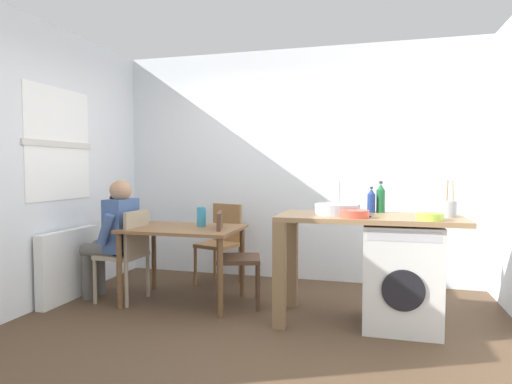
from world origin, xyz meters
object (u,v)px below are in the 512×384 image
object	(u,v)px
chair_spare_by_wall	(222,239)
colander	(430,216)
seated_person	(114,233)
mixing_bowl	(355,213)
washing_machine	(401,275)
dining_table	(183,237)
chair_person_seat	(128,250)
bottle_tall_green	(371,201)
utensil_crock	(450,208)
bottle_squat_brown	(381,198)
chair_opposite	(231,253)
vase	(201,217)

from	to	relation	value
chair_spare_by_wall	colander	world-z (taller)	colander
seated_person	mixing_bowl	distance (m)	2.38
seated_person	washing_machine	size ratio (longest dim) A/B	1.40
dining_table	washing_machine	bearing A→B (deg)	-3.91
chair_person_seat	chair_spare_by_wall	distance (m)	1.10
seated_person	bottle_tall_green	distance (m)	2.50
bottle_tall_green	utensil_crock	xyz separation A→B (m)	(0.61, -0.20, -0.03)
seated_person	bottle_squat_brown	size ratio (longest dim) A/B	4.31
chair_person_seat	colander	distance (m)	2.79
seated_person	washing_machine	xyz separation A→B (m)	(2.72, -0.04, -0.24)
mixing_bowl	chair_person_seat	bearing A→B (deg)	173.99
bottle_tall_green	utensil_crock	size ratio (longest dim) A/B	0.77
chair_person_seat	utensil_crock	world-z (taller)	utensil_crock
chair_opposite	washing_machine	bearing A→B (deg)	67.46
washing_machine	mixing_bowl	bearing A→B (deg)	-151.85
seated_person	colander	size ratio (longest dim) A/B	6.00
colander	vase	xyz separation A→B (m)	(-2.05, 0.45, -0.11)
bottle_tall_green	vase	world-z (taller)	bottle_tall_green
dining_table	colander	size ratio (longest dim) A/B	5.50
seated_person	washing_machine	bearing A→B (deg)	-87.13
chair_spare_by_wall	mixing_bowl	distance (m)	1.93
dining_table	washing_machine	world-z (taller)	washing_machine
washing_machine	bottle_tall_green	size ratio (longest dim) A/B	3.75
bottle_tall_green	utensil_crock	bearing A→B (deg)	-18.12
dining_table	mixing_bowl	xyz separation A→B (m)	(1.64, -0.33, 0.31)
mixing_bowl	utensil_crock	distance (m)	0.78
utensil_crock	vase	size ratio (longest dim) A/B	1.55
chair_opposite	vase	xyz separation A→B (m)	(-0.33, 0.07, 0.33)
colander	bottle_tall_green	bearing A→B (deg)	132.60
vase	chair_opposite	bearing A→B (deg)	-12.18
dining_table	mixing_bowl	distance (m)	1.70
dining_table	chair_person_seat	world-z (taller)	chair_person_seat
mixing_bowl	vase	size ratio (longest dim) A/B	1.16
chair_spare_by_wall	chair_opposite	bearing A→B (deg)	132.29
colander	vase	bearing A→B (deg)	167.47
utensil_crock	vase	bearing A→B (deg)	175.25
chair_spare_by_wall	bottle_tall_green	bearing A→B (deg)	174.83
chair_opposite	utensil_crock	xyz separation A→B (m)	(1.90, -0.11, 0.48)
utensil_crock	vase	xyz separation A→B (m)	(-2.23, 0.19, -0.15)
washing_machine	bottle_tall_green	bearing A→B (deg)	134.12
dining_table	seated_person	xyz separation A→B (m)	(-0.71, -0.09, 0.03)
bottle_tall_green	colander	size ratio (longest dim) A/B	1.15
dining_table	chair_opposite	distance (m)	0.50
chair_opposite	bottle_tall_green	distance (m)	1.39
chair_opposite	colander	xyz separation A→B (m)	(1.72, -0.38, 0.44)
dining_table	chair_person_seat	size ratio (longest dim) A/B	1.22
mixing_bowl	vase	distance (m)	1.56
utensil_crock	colander	xyz separation A→B (m)	(-0.18, -0.27, -0.04)
seated_person	utensil_crock	distance (m)	3.10
chair_opposite	bottle_tall_green	size ratio (longest dim) A/B	3.92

